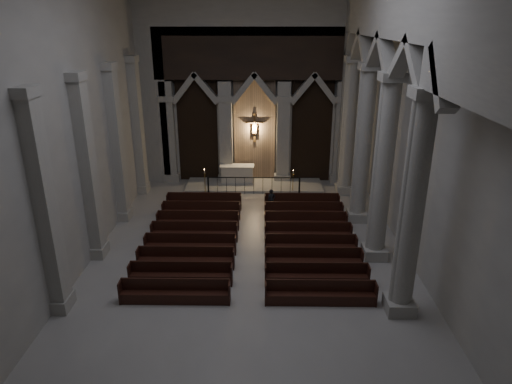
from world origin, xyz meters
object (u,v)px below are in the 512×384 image
at_px(candle_stand_right, 293,187).
at_px(worshipper, 271,200).
at_px(altar, 237,173).
at_px(candle_stand_left, 205,188).
at_px(altar_rail, 254,183).
at_px(pews, 251,241).

relative_size(candle_stand_right, worshipper, 1.21).
bearing_deg(altar, candle_stand_left, -133.49).
distance_m(altar_rail, candle_stand_left, 2.94).
bearing_deg(altar_rail, pews, -90.00).
bearing_deg(candle_stand_left, pews, -66.40).
xyz_separation_m(candle_stand_left, candle_stand_right, (5.28, 0.36, -0.04)).
bearing_deg(altar_rail, worshipper, -67.63).
relative_size(altar, pews, 0.23).
xyz_separation_m(altar, worshipper, (2.12, -4.29, -0.09)).
relative_size(altar, candle_stand_left, 1.33).
bearing_deg(candle_stand_right, pews, -108.54).
bearing_deg(candle_stand_right, altar_rail, -174.37).
distance_m(candle_stand_right, pews, 7.44).
bearing_deg(worshipper, candle_stand_right, 45.41).
bearing_deg(pews, altar_rail, 90.00).
distance_m(candle_stand_left, pews, 7.30).
height_order(altar, pews, altar).
xyz_separation_m(candle_stand_right, pews, (-2.36, -7.05, -0.10)).
height_order(candle_stand_left, candle_stand_right, candle_stand_left).
xyz_separation_m(candle_stand_left, worshipper, (3.94, -2.36, 0.16)).
distance_m(pews, worshipper, 4.45).
relative_size(candle_stand_left, pews, 0.17).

